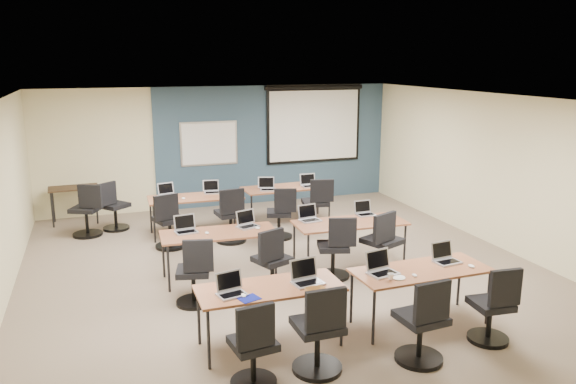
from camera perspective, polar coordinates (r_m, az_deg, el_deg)
name	(u,v)px	position (r m, az deg, el deg)	size (l,w,h in m)	color
floor	(287,273)	(8.91, -0.11, -8.26)	(8.00, 9.00, 0.02)	#6B6354
ceiling	(287,100)	(8.30, -0.12, 9.34)	(8.00, 9.00, 0.02)	white
wall_back	(222,147)	(12.77, -6.75, 4.58)	(8.00, 0.04, 2.70)	beige
wall_front	(475,314)	(4.70, 18.49, -11.68)	(8.00, 0.04, 2.70)	beige
wall_right	(503,173)	(10.48, 21.03, 1.85)	(0.04, 9.00, 2.70)	beige
blue_accent_panel	(275,144)	(13.06, -1.34, 4.86)	(5.50, 0.04, 2.70)	#3D5977
whiteboard	(209,144)	(12.62, -8.02, 4.89)	(1.28, 0.03, 0.98)	#BCBCBC
projector_screen	(314,120)	(13.25, 2.68, 7.31)	(2.40, 0.10, 1.82)	black
training_table_front_left	(270,291)	(6.57, -1.86, -10.00)	(1.69, 0.70, 0.73)	#8E5E24
training_table_front_right	(421,273)	(7.27, 13.36, -7.98)	(1.73, 0.72, 0.73)	brown
training_table_mid_left	(219,235)	(8.58, -7.04, -4.38)	(1.74, 0.72, 0.73)	brown
training_table_mid_right	(350,224)	(9.10, 6.30, -3.30)	(1.80, 0.75, 0.73)	brown
training_table_back_left	(196,199)	(10.82, -9.35, -0.70)	(1.77, 0.74, 0.73)	#9F693A
training_table_back_right	(286,189)	(11.49, -0.17, 0.30)	(1.78, 0.74, 0.73)	brown
laptop_0	(231,289)	(6.37, -5.83, -9.77)	(0.31, 0.27, 0.24)	silver
mouse_0	(243,295)	(6.31, -4.57, -10.43)	(0.06, 0.10, 0.04)	white
task_chair_0	(254,352)	(5.90, -3.49, -15.95)	(0.49, 0.49, 0.97)	black
laptop_1	(306,277)	(6.65, 1.87, -8.63)	(0.35, 0.30, 0.26)	silver
mouse_1	(323,289)	(6.46, 3.55, -9.83)	(0.06, 0.09, 0.03)	white
task_chair_1	(319,336)	(6.14, 3.20, -14.43)	(0.55, 0.55, 1.02)	black
laptop_2	(381,268)	(7.02, 9.44, -7.60)	(0.35, 0.30, 0.27)	#B6B6B8
mouse_2	(415,275)	(7.01, 12.74, -8.25)	(0.05, 0.09, 0.03)	white
task_chair_2	(423,328)	(6.48, 13.53, -13.25)	(0.54, 0.54, 1.02)	black
laptop_3	(445,257)	(7.57, 15.69, -6.38)	(0.32, 0.28, 0.25)	#AAAAAE
mouse_3	(471,266)	(7.49, 18.13, -7.17)	(0.07, 0.10, 0.04)	white
task_chair_3	(494,311)	(7.15, 20.15, -11.31)	(0.49, 0.49, 0.97)	black
laptop_4	(186,228)	(8.65, -10.36, -3.60)	(0.33, 0.28, 0.25)	silver
mouse_4	(207,233)	(8.52, -8.23, -4.14)	(0.06, 0.09, 0.03)	white
task_chair_4	(195,277)	(7.78, -9.46, -8.56)	(0.49, 0.49, 0.98)	black
laptop_5	(247,223)	(8.80, -4.19, -3.13)	(0.32, 0.28, 0.25)	#A6A6B1
mouse_5	(258,228)	(8.68, -3.11, -3.67)	(0.07, 0.11, 0.04)	white
task_chair_5	(272,266)	(8.05, -1.64, -7.55)	(0.54, 0.51, 0.99)	black
laptop_6	(309,217)	(9.11, 2.15, -2.52)	(0.32, 0.28, 0.25)	#ACABB7
mouse_6	(332,222)	(9.00, 4.45, -3.07)	(0.06, 0.10, 0.03)	white
task_chair_6	(335,253)	(8.61, 4.83, -6.16)	(0.52, 0.51, 1.00)	black
laptop_7	(365,211)	(9.52, 7.78, -1.95)	(0.30, 0.26, 0.23)	#AAAAAA
mouse_7	(375,216)	(9.44, 8.86, -2.41)	(0.07, 0.10, 0.04)	white
task_chair_7	(382,249)	(8.79, 9.56, -5.72)	(0.62, 0.58, 1.05)	black
laptop_8	(166,193)	(10.96, -12.25, -0.08)	(0.32, 0.27, 0.24)	#B5B5BE
mouse_8	(183,198)	(10.66, -10.58, -0.64)	(0.06, 0.10, 0.04)	white
task_chair_8	(169,225)	(10.13, -11.98, -3.34)	(0.56, 0.54, 1.02)	black
laptop_9	(212,190)	(11.07, -7.75, 0.24)	(0.31, 0.27, 0.24)	#A4A4B0
mouse_9	(232,194)	(10.89, -5.68, -0.19)	(0.06, 0.09, 0.03)	white
task_chair_9	(231,220)	(10.28, -5.80, -2.81)	(0.56, 0.56, 1.04)	black
laptop_10	(267,187)	(11.22, -2.10, 0.53)	(0.33, 0.28, 0.25)	#BBBBC1
mouse_10	(285,190)	(11.17, -0.29, 0.23)	(0.06, 0.10, 0.03)	white
task_chair_10	(281,218)	(10.45, -0.76, -2.61)	(0.52, 0.51, 0.99)	black
laptop_11	(309,183)	(11.53, 2.15, 0.89)	(0.33, 0.28, 0.25)	#B0B1BC
mouse_11	(324,186)	(11.53, 3.71, 0.61)	(0.06, 0.09, 0.03)	white
task_chair_11	(317,208)	(11.02, 2.94, -1.65)	(0.56, 0.56, 1.04)	black
blue_mousepad	(249,298)	(6.26, -4.00, -10.73)	(0.22, 0.19, 0.01)	navy
snack_bowl	(316,292)	(6.33, 2.91, -10.10)	(0.29, 0.29, 0.07)	brown
snack_plate	(398,278)	(6.91, 11.13, -8.53)	(0.17, 0.17, 0.01)	white
coffee_cup	(391,277)	(6.82, 10.41, -8.50)	(0.06, 0.06, 0.06)	white
utility_table	(74,191)	(12.19, -20.95, 0.06)	(0.96, 0.53, 0.75)	#341E11
spare_chair_a	(113,210)	(11.47, -17.32, -1.76)	(0.59, 0.51, 0.99)	black
spare_chair_b	(87,215)	(11.23, -19.70, -2.17)	(0.59, 0.55, 1.03)	black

